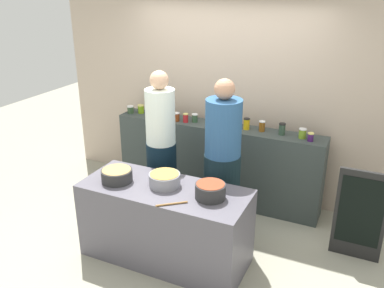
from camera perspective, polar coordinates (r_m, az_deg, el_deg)
The scene contains 26 objects.
ground at distance 4.78m, azimuth -1.82°, elevation -13.22°, with size 12.00×12.00×0.00m, color #9C9986.
storefront_wall at distance 5.38m, azimuth 5.01°, elevation 8.44°, with size 4.80×0.12×3.00m, color #BDA894.
display_shelf at distance 5.39m, azimuth 3.37°, elevation -2.57°, with size 2.70×0.36×1.03m, color #363F3D.
prep_table at distance 4.33m, azimuth -3.71°, elevation -10.84°, with size 1.70×0.70×0.82m, color #55525D.
preserve_jar_0 at distance 5.71m, azimuth -8.46°, elevation 4.73°, with size 0.09×0.09×0.10m.
preserve_jar_1 at distance 5.69m, azimuth -7.05°, elevation 4.81°, with size 0.09×0.09×0.11m.
preserve_jar_2 at distance 5.64m, azimuth -5.52°, elevation 4.79°, with size 0.09×0.09×0.13m.
preserve_jar_3 at distance 5.48m, azimuth -4.40°, elevation 4.22°, with size 0.09×0.09×0.11m.
preserve_jar_4 at distance 5.42m, azimuth -3.43°, elevation 4.20°, with size 0.09×0.09×0.14m.
preserve_jar_5 at distance 5.34m, azimuth -2.18°, elevation 3.77°, with size 0.09×0.09×0.11m.
preserve_jar_6 at distance 5.28m, azimuth -0.88°, elevation 3.62°, with size 0.07×0.07×0.11m.
preserve_jar_7 at distance 5.29m, azimuth 0.39°, elevation 3.61°, with size 0.08×0.08×0.11m.
preserve_jar_8 at distance 5.14m, azimuth 3.55°, elevation 3.13°, with size 0.08×0.08×0.13m.
preserve_jar_9 at distance 5.11m, azimuth 5.80°, elevation 2.93°, with size 0.08×0.08×0.12m.
preserve_jar_10 at distance 5.07m, azimuth 7.52°, elevation 2.77°, with size 0.08×0.08×0.14m.
preserve_jar_11 at distance 5.03m, azimuth 9.62°, elevation 2.44°, with size 0.07×0.07×0.13m.
preserve_jar_12 at distance 4.96m, azimuth 12.29°, elevation 2.03°, with size 0.08×0.08×0.14m.
preserve_jar_13 at distance 4.92m, azimuth 14.97°, elevation 1.42°, with size 0.09×0.09×0.12m.
preserve_jar_14 at distance 4.86m, azimuth 16.02°, elevation 0.95°, with size 0.07×0.07×0.10m.
cooking_pot_left at distance 4.28m, azimuth -10.31°, elevation -4.26°, with size 0.32×0.32×0.13m.
cooking_pot_center at distance 4.14m, azimuth -3.79°, elevation -4.91°, with size 0.31×0.31×0.13m.
cooking_pot_right at distance 3.91m, azimuth 2.54°, elevation -6.46°, with size 0.29×0.29×0.15m.
wooden_spoon at distance 3.83m, azimuth -2.82°, elevation -8.23°, with size 0.02×0.02×0.30m, color #9E703D.
cook_with_tongs at distance 4.76m, azimuth -4.22°, elevation -1.76°, with size 0.34×0.34×1.84m.
cook_in_cap at distance 4.49m, azimuth 4.18°, elevation -3.52°, with size 0.40×0.40×1.82m.
chalkboard_sign at distance 4.60m, azimuth 22.12°, elevation -9.06°, with size 0.50×0.05×1.00m.
Camera 1 is at (1.78, -3.47, 2.75)m, focal length 38.73 mm.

